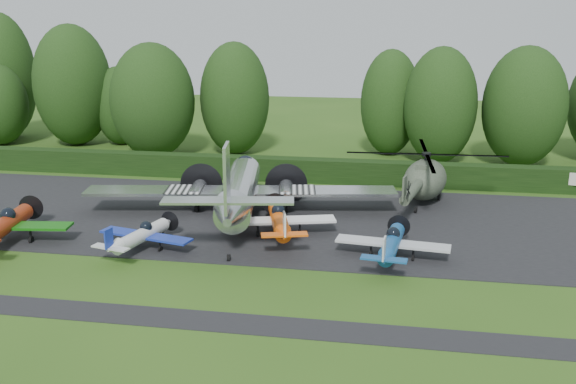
% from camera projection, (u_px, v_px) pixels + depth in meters
% --- Properties ---
extents(ground, '(160.00, 160.00, 0.00)m').
position_uv_depth(ground, '(165.00, 268.00, 36.69)').
color(ground, '#2A4E16').
rests_on(ground, ground).
extents(apron, '(70.00, 18.00, 0.01)m').
position_uv_depth(apron, '(214.00, 216.00, 46.19)').
color(apron, black).
rests_on(apron, ground).
extents(taxiway_verge, '(70.00, 2.00, 0.00)m').
position_uv_depth(taxiway_verge, '(122.00, 314.00, 30.98)').
color(taxiway_verge, black).
rests_on(taxiway_verge, ground).
extents(hedgerow, '(90.00, 1.60, 2.00)m').
position_uv_depth(hedgerow, '(248.00, 179.00, 56.64)').
color(hedgerow, black).
rests_on(hedgerow, ground).
extents(transport_plane, '(22.51, 17.26, 7.21)m').
position_uv_depth(transport_plane, '(238.00, 191.00, 45.12)').
color(transport_plane, silver).
rests_on(transport_plane, ground).
extents(light_plane_red, '(7.93, 8.34, 3.05)m').
position_uv_depth(light_plane_red, '(4.00, 225.00, 40.09)').
color(light_plane_red, maroon).
rests_on(light_plane_red, ground).
extents(light_plane_white, '(6.17, 6.49, 2.37)m').
position_uv_depth(light_plane_white, '(141.00, 235.00, 39.15)').
color(light_plane_white, silver).
rests_on(light_plane_white, ground).
extents(light_plane_orange, '(7.45, 7.83, 2.86)m').
position_uv_depth(light_plane_orange, '(279.00, 220.00, 41.38)').
color(light_plane_orange, '#F35A0E').
rests_on(light_plane_orange, ground).
extents(light_plane_blue, '(6.72, 7.07, 2.58)m').
position_uv_depth(light_plane_blue, '(392.00, 243.00, 37.52)').
color(light_plane_blue, '#164D88').
rests_on(light_plane_blue, ground).
extents(helicopter, '(12.08, 14.14, 3.89)m').
position_uv_depth(helicopter, '(425.00, 176.00, 48.98)').
color(helicopter, '#373F31').
rests_on(helicopter, ground).
extents(tree_0, '(8.34, 8.34, 13.14)m').
position_uv_depth(tree_0, '(73.00, 85.00, 69.86)').
color(tree_0, black).
rests_on(tree_0, ground).
extents(tree_1, '(7.07, 7.07, 11.46)m').
position_uv_depth(tree_1, '(235.00, 99.00, 65.40)').
color(tree_1, black).
rests_on(tree_1, ground).
extents(tree_2, '(7.75, 7.75, 11.34)m').
position_uv_depth(tree_2, '(524.00, 107.00, 60.08)').
color(tree_2, black).
rests_on(tree_2, ground).
extents(tree_3, '(6.00, 6.00, 10.75)m').
position_uv_depth(tree_3, '(390.00, 103.00, 65.15)').
color(tree_3, black).
rests_on(tree_3, ground).
extents(tree_5, '(6.94, 6.94, 11.21)m').
position_uv_depth(tree_5, '(440.00, 106.00, 61.25)').
color(tree_5, black).
rests_on(tree_5, ground).
extents(tree_8, '(8.41, 8.41, 11.45)m').
position_uv_depth(tree_8, '(152.00, 101.00, 63.98)').
color(tree_8, black).
rests_on(tree_8, ground).
extents(tree_10, '(5.31, 5.31, 8.63)m').
position_uv_depth(tree_10, '(119.00, 106.00, 70.65)').
color(tree_10, black).
rests_on(tree_10, ground).
extents(tree_11, '(7.38, 7.38, 14.36)m').
position_uv_depth(tree_11, '(3.00, 76.00, 73.86)').
color(tree_11, black).
rests_on(tree_11, ground).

